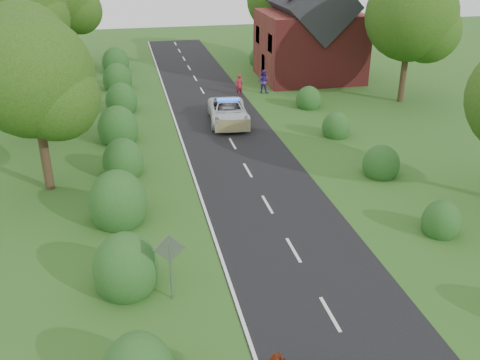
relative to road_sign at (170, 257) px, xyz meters
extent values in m
plane|color=#336421|center=(5.00, -2.00, -1.65)|extent=(120.00, 120.00, 0.00)
cube|color=black|center=(5.00, 13.00, -1.64)|extent=(6.00, 70.00, 0.02)
cube|color=white|center=(5.00, -2.00, -1.63)|extent=(0.12, 1.80, 0.01)
cube|color=white|center=(5.00, 2.00, -1.63)|extent=(0.12, 1.80, 0.01)
cube|color=white|center=(5.00, 6.00, -1.63)|extent=(0.12, 1.80, 0.01)
cube|color=white|center=(5.00, 10.00, -1.63)|extent=(0.12, 1.80, 0.01)
cube|color=white|center=(5.00, 14.00, -1.63)|extent=(0.12, 1.80, 0.01)
cube|color=white|center=(5.00, 18.00, -1.63)|extent=(0.12, 1.80, 0.01)
cube|color=white|center=(5.00, 22.00, -1.63)|extent=(0.12, 1.80, 0.01)
cube|color=white|center=(5.00, 26.00, -1.63)|extent=(0.12, 1.80, 0.01)
cube|color=white|center=(5.00, 30.00, -1.63)|extent=(0.12, 1.80, 0.01)
cube|color=white|center=(5.00, 34.00, -1.63)|extent=(0.12, 1.80, 0.01)
cube|color=white|center=(5.00, 38.00, -1.63)|extent=(0.12, 1.80, 0.01)
cube|color=white|center=(5.00, 42.00, -1.63)|extent=(0.12, 1.80, 0.01)
cube|color=white|center=(5.00, 46.00, -1.63)|extent=(0.12, 1.80, 0.01)
cube|color=white|center=(2.10, 13.00, -1.63)|extent=(0.12, 70.00, 0.01)
ellipsoid|color=#1C4B1B|center=(-1.50, 1.00, -0.91)|extent=(2.30, 2.41, 2.70)
ellipsoid|color=#1C4B1B|center=(-1.70, 6.00, -0.83)|extent=(2.50, 2.62, 3.00)
ellipsoid|color=#1C4B1B|center=(-1.40, 11.00, -0.97)|extent=(2.10, 2.20, 2.50)
ellipsoid|color=#1C4B1B|center=(-1.60, 16.00, -0.88)|extent=(2.40, 2.52, 2.80)
ellipsoid|color=#1C4B1B|center=(-1.30, 22.00, -0.94)|extent=(2.20, 2.31, 2.60)
ellipsoid|color=#1C4B1B|center=(-1.50, 28.00, -0.91)|extent=(2.30, 2.41, 2.70)
ellipsoid|color=#1C4B1B|center=(-1.60, 34.00, -0.88)|extent=(2.40, 2.52, 2.80)
ellipsoid|color=#1C4B1B|center=(11.40, 2.00, -1.13)|extent=(1.60, 1.68, 1.90)
ellipsoid|color=#1C4B1B|center=(11.60, 8.00, -1.08)|extent=(1.90, 2.00, 2.10)
ellipsoid|color=#1C4B1B|center=(11.50, 14.00, -1.10)|extent=(1.70, 1.78, 2.00)
ellipsoid|color=#1C4B1B|center=(11.80, 20.00, -1.10)|extent=(1.80, 1.89, 2.00)
ellipsoid|color=#1C4B1B|center=(11.60, 34.00, -1.10)|extent=(1.70, 1.78, 2.00)
cylinder|color=#332316|center=(-5.00, 10.00, 0.33)|extent=(0.44, 0.44, 3.96)
sphere|color=#1F3B0E|center=(-5.00, 10.00, 3.93)|extent=(5.60, 5.60, 5.60)
sphere|color=#3D6E1E|center=(-4.02, 9.44, 3.03)|extent=(3.92, 3.92, 3.92)
cylinder|color=#332316|center=(-6.50, 18.00, 0.22)|extent=(0.44, 0.44, 3.74)
sphere|color=#1F3B0E|center=(-6.50, 18.00, 3.62)|extent=(5.60, 5.60, 5.60)
sphere|color=#3D6E1E|center=(-5.52, 17.44, 2.77)|extent=(3.92, 3.92, 3.92)
cylinder|color=#332316|center=(-8.00, 28.00, 0.77)|extent=(0.44, 0.44, 4.84)
sphere|color=#1F3B0E|center=(-8.00, 28.00, 5.17)|extent=(6.80, 6.80, 6.80)
sphere|color=#3D6E1E|center=(-6.81, 27.32, 4.07)|extent=(4.76, 4.76, 4.76)
cylinder|color=#332316|center=(-5.50, 38.00, 0.44)|extent=(0.44, 0.44, 4.18)
sphere|color=#3D6E1E|center=(-4.45, 37.40, 3.29)|extent=(4.20, 4.20, 4.20)
cylinder|color=#332316|center=(19.00, 20.00, 0.55)|extent=(0.44, 0.44, 4.40)
sphere|color=#1F3B0E|center=(19.00, 20.00, 4.55)|extent=(6.40, 6.40, 6.40)
sphere|color=#3D6E1E|center=(20.12, 19.36, 3.55)|extent=(4.48, 4.48, 4.48)
cylinder|color=#332316|center=(14.00, 36.00, 0.33)|extent=(0.44, 0.44, 3.96)
sphere|color=#1F3B0E|center=(14.00, 36.00, 3.93)|extent=(6.00, 6.00, 6.00)
sphere|color=#3D6E1E|center=(15.05, 35.40, 3.03)|extent=(4.20, 4.20, 4.20)
cylinder|color=gray|center=(0.00, 0.00, -0.55)|extent=(0.08, 0.08, 2.20)
cube|color=gray|center=(0.00, 0.00, 0.35)|extent=(1.06, 0.04, 1.06)
cube|color=maroon|center=(14.50, 28.00, 1.10)|extent=(8.00, 7.00, 5.50)
cube|color=black|center=(14.50, 28.00, 4.55)|extent=(5.94, 7.40, 5.94)
imported|color=silver|center=(5.53, 17.97, -0.92)|extent=(2.92, 5.50, 1.47)
cube|color=yellow|center=(5.28, 15.30, -0.99)|extent=(2.20, 0.26, 0.81)
cube|color=blue|center=(5.53, 17.97, -0.10)|extent=(1.49, 0.41, 0.14)
imported|color=maroon|center=(7.59, 24.07, -0.83)|extent=(0.65, 0.48, 1.65)
imported|color=#452579|center=(9.60, 24.42, -0.74)|extent=(1.11, 1.05, 1.82)
camera|label=1|loc=(-0.93, -15.16, 9.84)|focal=40.00mm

